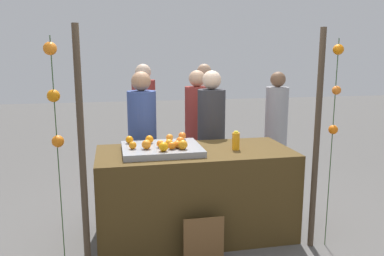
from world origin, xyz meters
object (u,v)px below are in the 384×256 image
vendor_left (143,147)px  orange_0 (172,146)px  stall_counter (195,193)px  juice_bottle (236,141)px  orange_1 (169,143)px  chalkboard_sign (204,241)px  vendor_right (211,144)px

vendor_left → orange_0: bearing=-77.2°
stall_counter → vendor_left: size_ratio=1.18×
stall_counter → orange_0: (-0.26, -0.16, 0.54)m
juice_bottle → vendor_left: (-0.87, 0.82, -0.21)m
stall_counter → orange_1: orange_1 is taller
orange_0 → orange_1: 0.11m
chalkboard_sign → vendor_right: vendor_right is taller
orange_0 → vendor_right: 1.12m
juice_bottle → chalkboard_sign: size_ratio=0.44×
orange_1 → stall_counter: bearing=10.4°
stall_counter → orange_0: bearing=-149.1°
orange_1 → chalkboard_sign: size_ratio=0.17×
vendor_right → chalkboard_sign: bearing=-107.2°
chalkboard_sign → vendor_right: 1.49m
stall_counter → vendor_right: vendor_right is taller
stall_counter → chalkboard_sign: (-0.04, -0.57, -0.24)m
orange_1 → juice_bottle: 0.68m
stall_counter → juice_bottle: (0.41, -0.06, 0.54)m
vendor_left → vendor_right: (0.83, -0.01, 0.00)m
orange_0 → chalkboard_sign: bearing=-62.9°
orange_1 → chalkboard_sign: (0.22, -0.52, -0.79)m
chalkboard_sign → vendor_left: 1.51m
orange_1 → juice_bottle: bearing=-0.9°
vendor_left → chalkboard_sign: bearing=-72.4°
orange_0 → vendor_right: bearing=55.4°
orange_0 → vendor_right: size_ratio=0.04×
stall_counter → orange_1: 0.61m
juice_bottle → stall_counter: bearing=171.6°
orange_0 → chalkboard_sign: size_ratio=0.17×
vendor_right → vendor_left: bearing=179.1°
stall_counter → vendor_left: vendor_left is taller
juice_bottle → vendor_right: (-0.05, 0.80, -0.21)m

